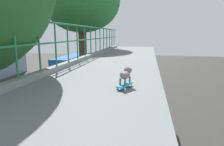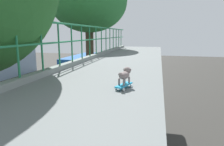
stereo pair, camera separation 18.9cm
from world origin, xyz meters
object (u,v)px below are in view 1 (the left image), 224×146
object	(u,v)px
car_black_fifth	(13,129)
city_bus	(73,65)
car_white_sixth	(7,106)
car_grey_seventh	(66,92)
toy_skateboard	(125,85)
small_dog	(126,74)

from	to	relation	value
car_black_fifth	city_bus	bearing A→B (deg)	99.96
car_white_sixth	car_grey_seventh	bearing A→B (deg)	50.93
toy_skateboard	city_bus	bearing A→B (deg)	113.79
car_grey_seventh	small_dog	size ratio (longest dim) A/B	11.26
car_black_fifth	small_dog	world-z (taller)	small_dog
car_black_fifth	toy_skateboard	distance (m)	10.86
car_black_fifth	toy_skateboard	bearing A→B (deg)	-40.28
car_white_sixth	city_bus	xyz separation A→B (m)	(0.06, 14.11, 1.15)
car_black_fifth	small_dog	size ratio (longest dim) A/B	10.70
car_black_fifth	car_white_sixth	bearing A→B (deg)	131.86
car_grey_seventh	small_dog	bearing A→B (deg)	-62.14
city_bus	toy_skateboard	xyz separation A→B (m)	(10.56, -23.95, 3.57)
car_white_sixth	small_dog	size ratio (longest dim) A/B	10.32
car_black_fifth	toy_skateboard	xyz separation A→B (m)	(7.47, -6.33, 4.70)
car_black_fifth	car_white_sixth	world-z (taller)	car_black_fifth
toy_skateboard	car_black_fifth	bearing A→B (deg)	139.72
toy_skateboard	car_white_sixth	bearing A→B (deg)	137.16
car_black_fifth	car_white_sixth	distance (m)	4.73
toy_skateboard	small_dog	xyz separation A→B (m)	(0.01, 0.05, 0.20)
car_white_sixth	car_black_fifth	bearing A→B (deg)	-48.14
toy_skateboard	small_dog	distance (m)	0.21
small_dog	city_bus	bearing A→B (deg)	113.86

